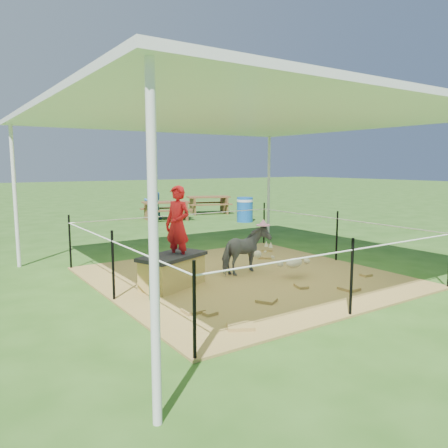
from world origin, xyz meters
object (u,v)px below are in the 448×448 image
pony (246,251)px  distant_person (153,201)px  straw_bale (172,272)px  woman (178,219)px  green_bottle (152,290)px  picnic_table_far (208,205)px  foal (294,261)px  picnic_table_near (166,211)px  trash_barrel (245,210)px

pony → distant_person: distant_person is taller
straw_bale → woman: size_ratio=0.83×
distant_person → green_bottle: bearing=81.9°
pony → picnic_table_far: 9.62m
straw_bale → pony: size_ratio=1.06×
woman → foal: bearing=48.7°
pony → picnic_table_far: size_ratio=0.58×
straw_bale → green_bottle: (-0.55, -0.45, -0.08)m
woman → pony: 1.47m
woman → green_bottle: bearing=-77.5°
woman → foal: size_ratio=1.21×
picnic_table_far → woman: bearing=-105.0°
green_bottle → picnic_table_near: (4.20, 8.07, 0.15)m
pony → trash_barrel: 7.07m
trash_barrel → pony: bearing=-126.4°
distant_person → trash_barrel: bearing=151.6°
pony → distant_person: 8.20m
trash_barrel → woman: bearing=-134.0°
distant_person → straw_bale: bearing=83.9°
green_bottle → pony: size_ratio=0.29×
foal → picnic_table_near: picnic_table_near is taller
straw_bale → picnic_table_near: size_ratio=0.65×
foal → trash_barrel: (3.69, 6.36, 0.10)m
picnic_table_near → straw_bale: bearing=-106.6°
green_bottle → picnic_table_near: bearing=62.5°
trash_barrel → picnic_table_far: size_ratio=0.51×
picnic_table_near → distant_person: 0.58m
trash_barrel → picnic_table_near: 2.73m
foal → trash_barrel: trash_barrel is taller
pony → trash_barrel: size_ratio=1.16×
picnic_table_near → trash_barrel: bearing=-34.8°
pony → green_bottle: bearing=91.0°
picnic_table_near → woman: bearing=-106.0°
foal → picnic_table_near: 8.43m
distant_person → picnic_table_near: bearing=145.1°
straw_bale → picnic_table_near: 8.45m
straw_bale → picnic_table_far: 10.39m
foal → trash_barrel: bearing=42.7°
foal → straw_bale: bearing=144.7°
pony → trash_barrel: pony is taller
foal → picnic_table_far: 10.00m
green_bottle → foal: 2.49m
woman → picnic_table_far: size_ratio=0.74×
distant_person → pony: bearing=93.0°
straw_bale → pony: (1.42, 0.03, 0.18)m
trash_barrel → distant_person: (-2.27, 2.27, 0.23)m
picnic_table_far → foal: bearing=-94.2°
foal → picnic_table_near: bearing=61.1°
picnic_table_far → distant_person: distant_person is taller
straw_bale → pony: pony is taller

